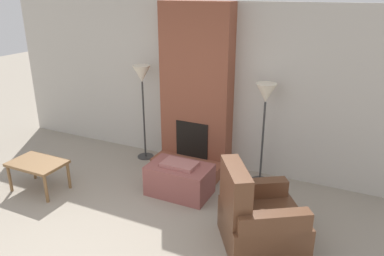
{
  "coord_description": "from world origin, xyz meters",
  "views": [
    {
      "loc": [
        2.37,
        -2.4,
        2.77
      ],
      "look_at": [
        0.0,
        2.57,
        0.7
      ],
      "focal_mm": 35.0,
      "sensor_mm": 36.0,
      "label": 1
    }
  ],
  "objects_px": {
    "floor_lamp_left": "(142,81)",
    "side_table": "(38,165)",
    "floor_lamp_right": "(265,100)",
    "armchair": "(256,221)",
    "ottoman": "(180,179)"
  },
  "relations": [
    {
      "from": "armchair",
      "to": "side_table",
      "type": "height_order",
      "value": "armchair"
    },
    {
      "from": "armchair",
      "to": "floor_lamp_left",
      "type": "bearing_deg",
      "value": 25.6
    },
    {
      "from": "armchair",
      "to": "ottoman",
      "type": "bearing_deg",
      "value": 31.11
    },
    {
      "from": "armchair",
      "to": "floor_lamp_right",
      "type": "bearing_deg",
      "value": -19.18
    },
    {
      "from": "armchair",
      "to": "floor_lamp_left",
      "type": "relative_size",
      "value": 0.73
    },
    {
      "from": "floor_lamp_left",
      "to": "armchair",
      "type": "bearing_deg",
      "value": -31.62
    },
    {
      "from": "floor_lamp_left",
      "to": "floor_lamp_right",
      "type": "bearing_deg",
      "value": -0.0
    },
    {
      "from": "armchair",
      "to": "side_table",
      "type": "xyz_separation_m",
      "value": [
        -3.18,
        -0.14,
        0.09
      ]
    },
    {
      "from": "side_table",
      "to": "floor_lamp_left",
      "type": "distance_m",
      "value": 2.04
    },
    {
      "from": "floor_lamp_left",
      "to": "side_table",
      "type": "bearing_deg",
      "value": -115.77
    },
    {
      "from": "side_table",
      "to": "floor_lamp_left",
      "type": "height_order",
      "value": "floor_lamp_left"
    },
    {
      "from": "side_table",
      "to": "floor_lamp_left",
      "type": "relative_size",
      "value": 0.48
    },
    {
      "from": "floor_lamp_left",
      "to": "floor_lamp_right",
      "type": "xyz_separation_m",
      "value": [
        2.04,
        -0.0,
        -0.07
      ]
    },
    {
      "from": "floor_lamp_left",
      "to": "floor_lamp_right",
      "type": "relative_size",
      "value": 1.05
    },
    {
      "from": "side_table",
      "to": "floor_lamp_right",
      "type": "relative_size",
      "value": 0.51
    }
  ]
}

